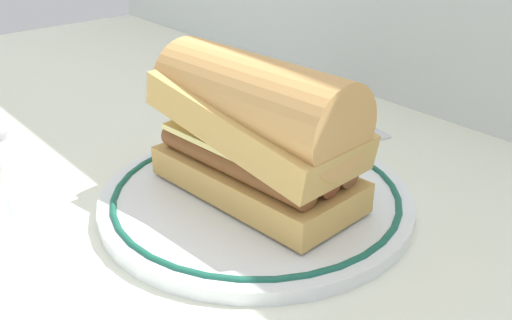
% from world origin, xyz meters
% --- Properties ---
extents(ground_plane, '(1.50, 1.50, 0.00)m').
position_xyz_m(ground_plane, '(0.00, 0.00, 0.00)').
color(ground_plane, silver).
extents(plate, '(0.28, 0.28, 0.01)m').
position_xyz_m(plate, '(0.02, 0.03, 0.01)').
color(plate, white).
rests_on(plate, ground_plane).
extents(sausage_sandwich, '(0.19, 0.10, 0.12)m').
position_xyz_m(sausage_sandwich, '(0.02, 0.03, 0.08)').
color(sausage_sandwich, tan).
rests_on(sausage_sandwich, plate).
extents(butter_knife, '(0.15, 0.05, 0.01)m').
position_xyz_m(butter_knife, '(-0.08, 0.25, 0.00)').
color(butter_knife, silver).
rests_on(butter_knife, ground_plane).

